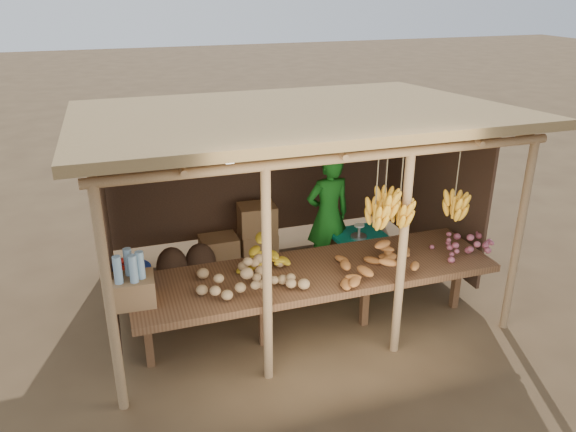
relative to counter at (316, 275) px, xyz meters
name	(u,v)px	position (x,y,z in m)	size (l,w,h in m)	color
ground	(288,292)	(0.00, 0.95, -0.74)	(60.00, 60.00, 0.00)	brown
stall_structure	(292,144)	(0.07, 1.01, 1.18)	(4.70, 3.50, 2.43)	#A78056
counter	(316,275)	(0.00, 0.00, 0.00)	(3.90, 1.05, 0.80)	brown
potato_heap	(250,269)	(-0.75, -0.10, 0.25)	(1.09, 0.65, 0.37)	tan
sweet_potato_heap	(379,255)	(0.62, -0.21, 0.24)	(0.93, 0.56, 0.36)	#AA632B
onion_heap	(468,236)	(1.80, -0.10, 0.24)	(0.73, 0.44, 0.35)	#AD5464
banana_pile	(261,256)	(-0.56, 0.17, 0.24)	(0.67, 0.40, 0.35)	yellow
tomato_basin	(129,274)	(-1.90, 0.36, 0.16)	(0.45, 0.45, 0.23)	navy
bottle_box	(131,284)	(-1.90, -0.07, 0.27)	(0.45, 0.36, 0.54)	#996E44
vendor	(328,216)	(0.66, 1.28, 0.10)	(0.61, 0.40, 1.68)	#176819
tarp_crate	(358,254)	(1.01, 1.06, -0.41)	(0.70, 0.61, 0.80)	brown
carton_stack	(245,238)	(-0.30, 1.96, -0.38)	(1.06, 0.40, 0.80)	#996E44
burlap_sacks	(186,262)	(-1.16, 1.71, -0.50)	(0.79, 0.41, 0.56)	#4D3323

